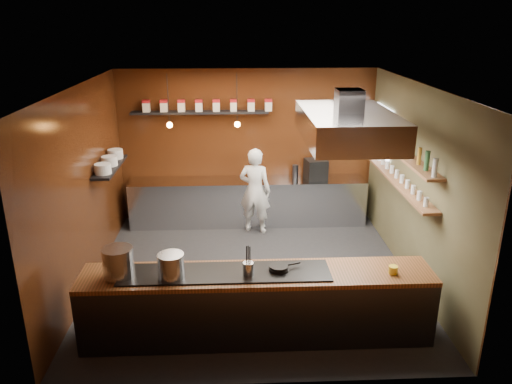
{
  "coord_description": "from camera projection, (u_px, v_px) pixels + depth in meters",
  "views": [
    {
      "loc": [
        -0.27,
        -7.09,
        3.93
      ],
      "look_at": [
        0.07,
        0.4,
        1.27
      ],
      "focal_mm": 35.0,
      "sensor_mm": 36.0,
      "label": 1
    }
  ],
  "objects": [
    {
      "name": "chef",
      "position": [
        255.0,
        191.0,
        9.37
      ],
      "size": [
        0.69,
        0.56,
        1.65
      ],
      "primitive_type": "imported",
      "rotation": [
        0.0,
        0.0,
        2.83
      ],
      "color": "white",
      "rests_on": "floor"
    },
    {
      "name": "stockpot_small",
      "position": [
        171.0,
        266.0,
        6.0
      ],
      "size": [
        0.36,
        0.36,
        0.3
      ],
      "primitive_type": "cylinder",
      "rotation": [
        0.0,
        0.0,
        -0.12
      ],
      "color": "#B2B4B9",
      "rests_on": "pass_counter"
    },
    {
      "name": "bottle_shelf_upper",
      "position": [
        402.0,
        153.0,
        7.74
      ],
      "size": [
        0.26,
        2.8,
        0.04
      ],
      "primitive_type": "cube",
      "color": "brown",
      "rests_on": "right_wall"
    },
    {
      "name": "wine_glasses",
      "position": [
        399.0,
        176.0,
        7.87
      ],
      "size": [
        0.07,
        2.37,
        0.13
      ],
      "color": "silver",
      "rests_on": "bottle_shelf_lower"
    },
    {
      "name": "plate_shelf",
      "position": [
        110.0,
        167.0,
        8.32
      ],
      "size": [
        0.3,
        1.4,
        0.04
      ],
      "primitive_type": "cube",
      "color": "black",
      "rests_on": "left_wall"
    },
    {
      "name": "pass_counter",
      "position": [
        257.0,
        304.0,
        6.34
      ],
      "size": [
        4.4,
        0.72,
        0.94
      ],
      "color": "#38383D",
      "rests_on": "floor"
    },
    {
      "name": "bottles",
      "position": [
        403.0,
        144.0,
        7.7
      ],
      "size": [
        0.06,
        2.66,
        0.24
      ],
      "color": "silver",
      "rests_on": "bottle_shelf_upper"
    },
    {
      "name": "utensil_crock",
      "position": [
        248.0,
        269.0,
        6.06
      ],
      "size": [
        0.17,
        0.17,
        0.17
      ],
      "primitive_type": "cylinder",
      "rotation": [
        0.0,
        0.0,
        0.35
      ],
      "color": "#B6B8BD",
      "rests_on": "pass_counter"
    },
    {
      "name": "right_wall",
      "position": [
        416.0,
        184.0,
        7.61
      ],
      "size": [
        0.0,
        5.0,
        5.0
      ],
      "primitive_type": "plane",
      "rotation": [
        1.57,
        0.0,
        -1.57
      ],
      "color": "#494429",
      "rests_on": "ground"
    },
    {
      "name": "prep_counter",
      "position": [
        248.0,
        201.0,
        9.89
      ],
      "size": [
        4.6,
        0.65,
        0.9
      ],
      "primitive_type": "cube",
      "color": "silver",
      "rests_on": "floor"
    },
    {
      "name": "butter_jar",
      "position": [
        393.0,
        270.0,
        6.15
      ],
      "size": [
        0.11,
        0.11,
        0.1
      ],
      "primitive_type": "cylinder",
      "rotation": [
        0.0,
        0.0,
        -0.01
      ],
      "color": "yellow",
      "rests_on": "pass_counter"
    },
    {
      "name": "storage_tins",
      "position": [
        208.0,
        105.0,
        9.41
      ],
      "size": [
        2.43,
        0.13,
        0.22
      ],
      "color": "beige",
      "rests_on": "tin_shelf"
    },
    {
      "name": "plate_stacks",
      "position": [
        109.0,
        161.0,
        8.29
      ],
      "size": [
        0.26,
        1.16,
        0.16
      ],
      "color": "silver",
      "rests_on": "plate_shelf"
    },
    {
      "name": "espresso_machine",
      "position": [
        316.0,
        169.0,
        9.76
      ],
      "size": [
        0.45,
        0.44,
        0.39
      ],
      "primitive_type": "cube",
      "rotation": [
        0.0,
        0.0,
        0.18
      ],
      "color": "black",
      "rests_on": "prep_counter"
    },
    {
      "name": "bottle_shelf_lower",
      "position": [
        399.0,
        181.0,
        7.9
      ],
      "size": [
        0.26,
        2.8,
        0.04
      ],
      "primitive_type": "cube",
      "color": "brown",
      "rests_on": "right_wall"
    },
    {
      "name": "pendant_right",
      "position": [
        237.0,
        122.0,
        8.87
      ],
      "size": [
        0.1,
        0.1,
        0.95
      ],
      "color": "black",
      "rests_on": "ceiling"
    },
    {
      "name": "extractor_hood",
      "position": [
        348.0,
        126.0,
        6.84
      ],
      "size": [
        1.2,
        2.0,
        0.72
      ],
      "color": "#38383D",
      "rests_on": "ceiling"
    },
    {
      "name": "left_wall",
      "position": [
        84.0,
        189.0,
        7.39
      ],
      "size": [
        0.0,
        5.0,
        5.0
      ],
      "primitive_type": "plane",
      "rotation": [
        1.57,
        0.0,
        1.57
      ],
      "color": "black",
      "rests_on": "ground"
    },
    {
      "name": "frying_pan",
      "position": [
        279.0,
        268.0,
        6.2
      ],
      "size": [
        0.41,
        0.25,
        0.06
      ],
      "color": "black",
      "rests_on": "pass_counter"
    },
    {
      "name": "floor",
      "position": [
        252.0,
        275.0,
        8.0
      ],
      "size": [
        5.0,
        5.0,
        0.0
      ],
      "primitive_type": "plane",
      "color": "black",
      "rests_on": "ground"
    },
    {
      "name": "back_wall",
      "position": [
        247.0,
        146.0,
        9.85
      ],
      "size": [
        5.0,
        0.0,
        5.0
      ],
      "primitive_type": "plane",
      "rotation": [
        1.57,
        0.0,
        0.0
      ],
      "color": "black",
      "rests_on": "ground"
    },
    {
      "name": "tin_shelf",
      "position": [
        200.0,
        112.0,
        9.45
      ],
      "size": [
        2.6,
        0.26,
        0.04
      ],
      "primitive_type": "cube",
      "color": "black",
      "rests_on": "back_wall"
    },
    {
      "name": "pendant_left",
      "position": [
        169.0,
        122.0,
        8.82
      ],
      "size": [
        0.1,
        0.1,
        0.95
      ],
      "color": "black",
      "rests_on": "ceiling"
    },
    {
      "name": "stockpot_large",
      "position": [
        118.0,
        262.0,
        6.02
      ],
      "size": [
        0.47,
        0.47,
        0.36
      ],
      "primitive_type": "cylinder",
      "rotation": [
        0.0,
        0.0,
        -0.29
      ],
      "color": "#B0B3B8",
      "rests_on": "pass_counter"
    },
    {
      "name": "ceiling",
      "position": [
        252.0,
        86.0,
        7.0
      ],
      "size": [
        5.0,
        5.0,
        0.0
      ],
      "primitive_type": "plane",
      "rotation": [
        3.14,
        0.0,
        0.0
      ],
      "color": "silver",
      "rests_on": "back_wall"
    },
    {
      "name": "window_pane",
      "position": [
        383.0,
        134.0,
        9.07
      ],
      "size": [
        0.0,
        1.0,
        1.0
      ],
      "primitive_type": "plane",
      "rotation": [
        1.57,
        0.0,
        -1.57
      ],
      "color": "white",
      "rests_on": "right_wall"
    }
  ]
}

